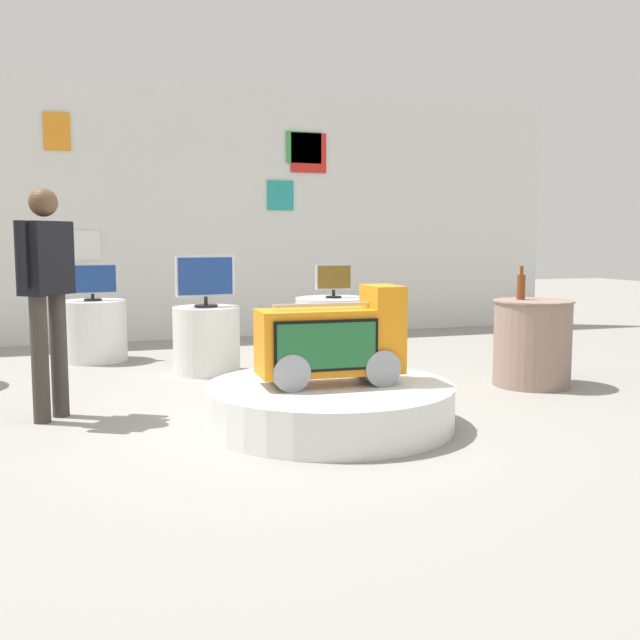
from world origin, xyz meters
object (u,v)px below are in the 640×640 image
at_px(main_display_pedestal, 330,405).
at_px(display_pedestal_right_rear, 207,340).
at_px(display_pedestal_far_right, 94,331).
at_px(bottle_on_side_table, 521,286).
at_px(shopper_browsing_near_truck, 47,285).
at_px(side_table_round, 532,342).
at_px(tv_on_far_right, 92,281).
at_px(novelty_firetruck_tv, 333,345).
at_px(display_pedestal_center_rear, 334,327).
at_px(tv_on_center_rear, 334,279).
at_px(tv_on_right_rear, 206,279).

bearing_deg(main_display_pedestal, display_pedestal_right_rear, 101.62).
xyz_separation_m(main_display_pedestal, display_pedestal_far_right, (-1.50, 3.39, 0.18)).
bearing_deg(bottle_on_side_table, shopper_browsing_near_truck, -179.46).
bearing_deg(side_table_round, tv_on_far_right, 144.38).
distance_m(display_pedestal_far_right, tv_on_far_right, 0.54).
bearing_deg(bottle_on_side_table, tv_on_far_right, 144.78).
distance_m(novelty_firetruck_tv, shopper_browsing_near_truck, 2.09).
height_order(display_pedestal_center_rear, tv_on_center_rear, tv_on_center_rear).
distance_m(novelty_firetruck_tv, display_pedestal_right_rear, 2.36).
relative_size(main_display_pedestal, display_pedestal_center_rear, 2.03).
bearing_deg(main_display_pedestal, bottle_on_side_table, 21.94).
xyz_separation_m(main_display_pedestal, tv_on_far_right, (-1.50, 3.39, 0.71)).
xyz_separation_m(tv_on_right_rear, tv_on_far_right, (-1.02, 1.10, -0.06)).
bearing_deg(novelty_firetruck_tv, display_pedestal_center_rear, 70.31).
bearing_deg(tv_on_right_rear, shopper_browsing_near_truck, -133.19).
xyz_separation_m(main_display_pedestal, side_table_round, (2.17, 0.76, 0.24)).
bearing_deg(tv_on_far_right, novelty_firetruck_tv, -65.96).
distance_m(tv_on_far_right, bottle_on_side_table, 4.40).
xyz_separation_m(display_pedestal_center_rear, tv_on_right_rear, (-1.54, -0.64, 0.60)).
xyz_separation_m(bottle_on_side_table, shopper_browsing_near_truck, (-3.96, -0.04, 0.09)).
xyz_separation_m(tv_on_center_rear, side_table_round, (1.11, -2.16, -0.46)).
relative_size(tv_on_center_rear, display_pedestal_far_right, 0.60).
xyz_separation_m(display_pedestal_center_rear, side_table_round, (1.11, -2.17, 0.07)).
xyz_separation_m(tv_on_center_rear, tv_on_right_rear, (-1.54, -0.63, 0.06)).
distance_m(tv_on_center_rear, bottle_on_side_table, 2.32).
xyz_separation_m(main_display_pedestal, display_pedestal_right_rear, (-0.47, 2.29, 0.18)).
relative_size(display_pedestal_far_right, side_table_round, 0.90).
height_order(display_pedestal_far_right, bottle_on_side_table, bottle_on_side_table).
bearing_deg(bottle_on_side_table, tv_on_right_rear, 150.77).
height_order(tv_on_far_right, shopper_browsing_near_truck, shopper_browsing_near_truck).
bearing_deg(tv_on_right_rear, novelty_firetruck_tv, -77.94).
bearing_deg(tv_on_right_rear, side_table_round, -30.03).
bearing_deg(display_pedestal_right_rear, side_table_round, -30.11).
distance_m(display_pedestal_center_rear, tv_on_right_rear, 1.77).
bearing_deg(tv_on_right_rear, display_pedestal_right_rear, 82.42).
xyz_separation_m(display_pedestal_center_rear, tv_on_center_rear, (-0.00, -0.00, 0.53)).
relative_size(display_pedestal_far_right, tv_on_far_right, 1.28).
bearing_deg(display_pedestal_right_rear, tv_on_far_right, 133.09).
bearing_deg(bottle_on_side_table, novelty_firetruck_tv, -157.73).
bearing_deg(shopper_browsing_near_truck, display_pedestal_center_rear, 35.85).
bearing_deg(tv_on_center_rear, display_pedestal_center_rear, 89.63).
xyz_separation_m(display_pedestal_far_right, tv_on_far_right, (-0.00, -0.00, 0.54)).
bearing_deg(display_pedestal_center_rear, display_pedestal_far_right, 169.67).
bearing_deg(display_pedestal_far_right, tv_on_far_right, -95.27).
relative_size(display_pedestal_right_rear, bottle_on_side_table, 2.17).
bearing_deg(display_pedestal_right_rear, novelty_firetruck_tv, -77.98).
distance_m(novelty_firetruck_tv, display_pedestal_center_rear, 3.12).
xyz_separation_m(main_display_pedestal, display_pedestal_center_rear, (1.07, 2.92, 0.18)).
relative_size(tv_on_right_rear, display_pedestal_far_right, 0.85).
bearing_deg(tv_on_far_right, tv_on_right_rear, -47.04).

